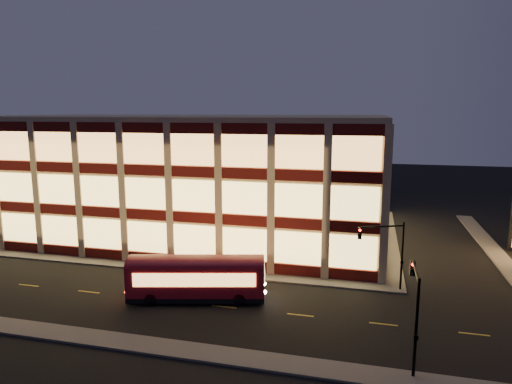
# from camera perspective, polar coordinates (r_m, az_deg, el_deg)

# --- Properties ---
(ground) EXTENTS (200.00, 200.00, 0.00)m
(ground) POSITION_cam_1_polar(r_m,az_deg,el_deg) (45.62, -13.76, -9.49)
(ground) COLOR black
(ground) RESTS_ON ground
(sidewalk_office_south) EXTENTS (54.00, 2.00, 0.15)m
(sidewalk_office_south) POSITION_cam_1_polar(r_m,az_deg,el_deg) (47.84, -16.42, -8.60)
(sidewalk_office_south) COLOR #514F4C
(sidewalk_office_south) RESTS_ON ground
(sidewalk_office_east) EXTENTS (2.00, 30.00, 0.15)m
(sidewalk_office_east) POSITION_cam_1_polar(r_m,az_deg,el_deg) (56.85, 16.19, -5.62)
(sidewalk_office_east) COLOR #514F4C
(sidewalk_office_east) RESTS_ON ground
(sidewalk_tower_west) EXTENTS (2.00, 30.00, 0.15)m
(sidewalk_tower_west) POSITION_cam_1_polar(r_m,az_deg,el_deg) (58.34, 27.10, -5.94)
(sidewalk_tower_west) COLOR #514F4C
(sidewalk_tower_west) RESTS_ON ground
(sidewalk_near) EXTENTS (100.00, 2.00, 0.15)m
(sidewalk_near) POSITION_cam_1_polar(r_m,az_deg,el_deg) (35.57, -23.97, -15.74)
(sidewalk_near) COLOR #514F4C
(sidewalk_near) RESTS_ON ground
(office_building) EXTENTS (50.45, 30.45, 14.50)m
(office_building) POSITION_cam_1_polar(r_m,az_deg,el_deg) (60.08, -8.97, 2.48)
(office_building) COLOR tan
(office_building) RESTS_ON ground
(traffic_signal_far) EXTENTS (3.79, 1.87, 6.00)m
(traffic_signal_far) POSITION_cam_1_polar(r_m,az_deg,el_deg) (39.60, 16.04, -6.36)
(traffic_signal_far) COLOR black
(traffic_signal_far) RESTS_ON ground
(traffic_signal_near) EXTENTS (0.32, 4.45, 6.00)m
(traffic_signal_near) POSITION_cam_1_polar(r_m,az_deg,el_deg) (29.04, 19.26, -12.60)
(traffic_signal_near) COLOR black
(traffic_signal_near) RESTS_ON ground
(trolley_bus) EXTENTS (11.19, 5.30, 3.68)m
(trolley_bus) POSITION_cam_1_polar(r_m,az_deg,el_deg) (37.53, -7.44, -10.30)
(trolley_bus) COLOR maroon
(trolley_bus) RESTS_ON ground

